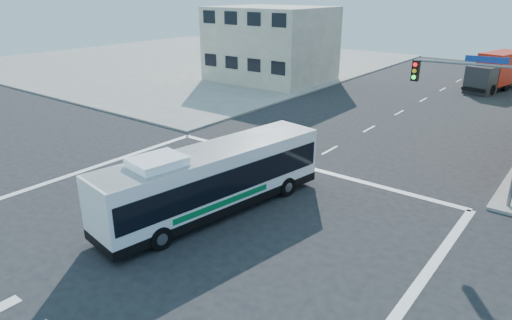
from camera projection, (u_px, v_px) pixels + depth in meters
The scene contains 6 objects.
ground at pixel (184, 229), 19.87m from camera, with size 120.00×120.00×0.00m, color black.
sidewalk_nw at pixel (190, 60), 65.77m from camera, with size 50.00×50.00×0.15m, color gray.
building_west at pixel (271, 44), 50.41m from camera, with size 12.06×10.06×8.00m.
signal_mast_ne at pixel (486, 102), 20.82m from camera, with size 7.91×1.13×8.07m.
transit_bus at pixel (214, 178), 20.87m from camera, with size 4.26×11.76×3.41m.
box_truck at pixel (496, 72), 46.52m from camera, with size 4.28×8.67×3.75m.
Camera 1 is at (13.17, -11.99, 9.83)m, focal length 32.00 mm.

